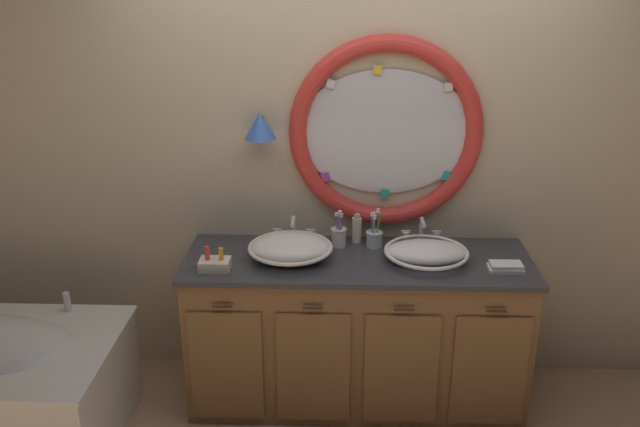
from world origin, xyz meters
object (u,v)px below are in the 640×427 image
(sink_basin_left, at_px, (290,248))
(soap_dispenser, at_px, (357,229))
(toothbrush_holder_left, at_px, (339,236))
(toiletry_basket, at_px, (215,264))
(sink_basin_right, at_px, (426,252))
(toothbrush_holder_right, at_px, (374,237))
(folded_hand_towel, at_px, (506,267))

(sink_basin_left, relative_size, soap_dispenser, 2.57)
(toothbrush_holder_left, distance_m, toiletry_basket, 0.71)
(sink_basin_right, distance_m, toothbrush_holder_right, 0.32)
(toothbrush_holder_left, distance_m, toothbrush_holder_right, 0.19)
(sink_basin_left, xyz_separation_m, toothbrush_holder_right, (0.45, 0.19, -0.01))
(soap_dispenser, relative_size, toiletry_basket, 1.13)
(toothbrush_holder_left, relative_size, folded_hand_towel, 1.24)
(sink_basin_left, height_order, toiletry_basket, sink_basin_left)
(sink_basin_left, bearing_deg, toiletry_basket, -159.81)
(sink_basin_left, height_order, toothbrush_holder_left, toothbrush_holder_left)
(sink_basin_left, xyz_separation_m, toothbrush_holder_left, (0.25, 0.19, -0.01))
(toiletry_basket, bearing_deg, toothbrush_holder_right, 21.55)
(sink_basin_right, bearing_deg, soap_dispenser, 145.49)
(sink_basin_right, bearing_deg, folded_hand_towel, -13.90)
(sink_basin_right, distance_m, folded_hand_towel, 0.41)
(toothbrush_holder_right, distance_m, folded_hand_towel, 0.71)
(folded_hand_towel, bearing_deg, toothbrush_holder_left, 161.51)
(sink_basin_right, relative_size, folded_hand_towel, 2.53)
(toothbrush_holder_left, xyz_separation_m, toiletry_basket, (-0.63, -0.32, -0.03))
(toothbrush_holder_right, height_order, folded_hand_towel, toothbrush_holder_right)
(toothbrush_holder_left, relative_size, soap_dispenser, 1.25)
(sink_basin_left, height_order, soap_dispenser, soap_dispenser)
(toothbrush_holder_left, bearing_deg, soap_dispenser, 30.61)
(sink_basin_right, xyz_separation_m, toothbrush_holder_left, (-0.46, 0.19, 0.01))
(sink_basin_left, xyz_separation_m, folded_hand_towel, (1.10, -0.10, -0.05))
(toothbrush_holder_right, bearing_deg, sink_basin_right, -35.38)
(soap_dispenser, bearing_deg, folded_hand_towel, -24.57)
(sink_basin_left, distance_m, toothbrush_holder_left, 0.31)
(sink_basin_left, distance_m, folded_hand_towel, 1.11)
(toiletry_basket, bearing_deg, sink_basin_right, 7.25)
(folded_hand_towel, xyz_separation_m, toiletry_basket, (-1.47, -0.04, 0.01))
(sink_basin_right, relative_size, toothbrush_holder_left, 2.03)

